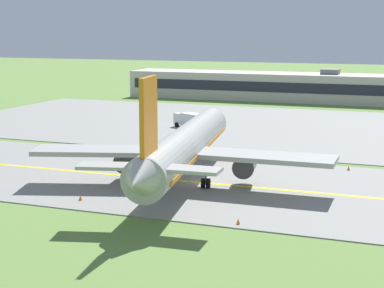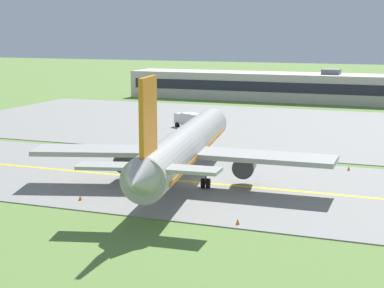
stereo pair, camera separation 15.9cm
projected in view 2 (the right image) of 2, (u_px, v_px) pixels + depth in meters
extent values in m
plane|color=olive|center=(199.00, 183.00, 69.19)|extent=(500.00, 500.00, 0.00)
cube|color=gray|center=(199.00, 183.00, 69.18)|extent=(240.00, 28.00, 0.10)
cube|color=gray|center=(344.00, 131.00, 104.27)|extent=(140.00, 52.00, 0.10)
cube|color=yellow|center=(199.00, 182.00, 69.17)|extent=(220.00, 0.60, 0.01)
cylinder|color=#ADADA8|center=(185.00, 145.00, 68.57)|extent=(9.56, 34.19, 4.00)
cone|color=#ADADA8|center=(213.00, 122.00, 86.12)|extent=(4.18, 3.19, 3.80)
cone|color=#ADADA8|center=(138.00, 181.00, 50.75)|extent=(3.88, 3.72, 3.40)
cube|color=orange|center=(185.00, 150.00, 68.66)|extent=(9.19, 31.52, 0.36)
cube|color=#1E232D|center=(210.00, 119.00, 83.87)|extent=(3.65, 2.34, 0.70)
cube|color=#ADADA8|center=(104.00, 151.00, 68.19)|extent=(15.75, 9.09, 0.50)
cylinder|color=#47474C|center=(128.00, 160.00, 69.98)|extent=(2.83, 3.73, 2.30)
cylinder|color=black|center=(132.00, 158.00, 71.52)|extent=(2.11, 0.59, 2.10)
cube|color=#ADADA8|center=(262.00, 157.00, 64.88)|extent=(15.12, 5.19, 0.50)
cylinder|color=#47474C|center=(245.00, 165.00, 67.45)|extent=(2.83, 3.73, 2.30)
cylinder|color=black|center=(246.00, 162.00, 68.99)|extent=(2.11, 0.59, 2.10)
cube|color=orange|center=(148.00, 115.00, 53.16)|extent=(1.12, 4.41, 6.50)
cube|color=#ADADA8|center=(112.00, 166.00, 54.39)|extent=(6.42, 3.92, 0.30)
cube|color=#ADADA8|center=(185.00, 169.00, 53.14)|extent=(6.14, 2.76, 0.30)
cylinder|color=slate|center=(206.00, 149.00, 81.61)|extent=(0.24, 0.24, 1.65)
cylinder|color=black|center=(206.00, 155.00, 81.76)|extent=(0.53, 1.14, 1.10)
cylinder|color=slate|center=(158.00, 174.00, 67.65)|extent=(0.24, 0.24, 1.65)
cylinder|color=black|center=(155.00, 181.00, 67.85)|extent=(0.53, 1.14, 1.10)
cylinder|color=black|center=(160.00, 181.00, 67.75)|extent=(0.53, 1.14, 1.10)
cylinder|color=slate|center=(206.00, 176.00, 66.64)|extent=(0.24, 0.24, 1.65)
cylinder|color=black|center=(203.00, 183.00, 66.84)|extent=(0.53, 1.14, 1.10)
cylinder|color=black|center=(208.00, 184.00, 66.73)|extent=(0.53, 1.14, 1.10)
cube|color=silver|center=(182.00, 118.00, 108.89)|extent=(2.53, 2.61, 1.80)
cube|color=#1E232D|center=(179.00, 116.00, 109.41)|extent=(0.98, 1.68, 0.81)
cube|color=silver|center=(193.00, 119.00, 106.64)|extent=(4.69, 3.84, 2.00)
cylinder|color=orange|center=(182.00, 112.00, 108.72)|extent=(0.20, 0.20, 0.18)
cylinder|color=black|center=(177.00, 125.00, 108.44)|extent=(0.93, 0.69, 0.90)
cylinder|color=black|center=(186.00, 124.00, 109.73)|extent=(0.93, 0.69, 0.90)
cylinder|color=black|center=(192.00, 127.00, 105.55)|extent=(0.93, 0.69, 0.90)
cylinder|color=black|center=(201.00, 126.00, 106.90)|extent=(0.93, 0.69, 0.90)
cube|color=beige|center=(272.00, 86.00, 150.29)|extent=(68.97, 11.14, 6.40)
cube|color=#1E232D|center=(266.00, 87.00, 145.07)|extent=(66.21, 0.10, 2.30)
cube|color=slate|center=(331.00, 72.00, 144.76)|extent=(4.00, 4.00, 1.20)
cone|color=orange|center=(80.00, 198.00, 61.93)|extent=(0.44, 0.44, 0.60)
cone|color=orange|center=(349.00, 169.00, 75.02)|extent=(0.44, 0.44, 0.60)
cone|color=orange|center=(238.00, 222.00, 54.28)|extent=(0.44, 0.44, 0.60)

